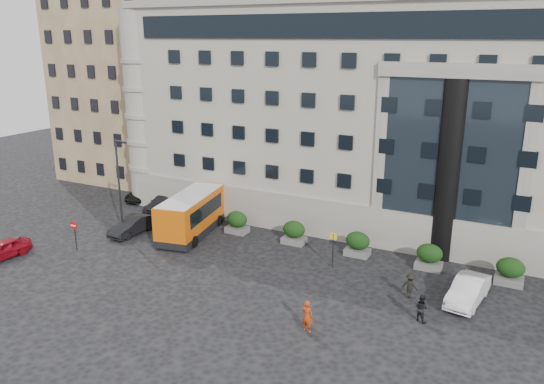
{
  "coord_description": "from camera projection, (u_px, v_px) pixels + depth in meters",
  "views": [
    {
      "loc": [
        17.41,
        -27.59,
        15.75
      ],
      "look_at": [
        0.87,
        4.66,
        5.0
      ],
      "focal_mm": 35.0,
      "sensor_mm": 36.0,
      "label": 1
    }
  ],
  "objects": [
    {
      "name": "pedestrian_a",
      "position": [
        307.0,
        316.0,
        29.05
      ],
      "size": [
        0.74,
        0.54,
        1.89
      ],
      "primitive_type": "imported",
      "rotation": [
        0.0,
        0.0,
        3.01
      ],
      "color": "#A83110",
      "rests_on": "ground"
    },
    {
      "name": "street_lamp",
      "position": [
        120.0,
        184.0,
        42.17
      ],
      "size": [
        1.16,
        0.18,
        8.0
      ],
      "color": "#262628",
      "rests_on": "ground"
    },
    {
      "name": "pedestrian_c",
      "position": [
        410.0,
        286.0,
        32.9
      ],
      "size": [
        1.1,
        0.7,
        1.61
      ],
      "primitive_type": "imported",
      "rotation": [
        0.0,
        0.0,
        3.04
      ],
      "color": "black",
      "rests_on": "ground"
    },
    {
      "name": "apartment_far",
      "position": [
        206.0,
        69.0,
        76.74
      ],
      "size": [
        13.0,
        13.0,
        22.0
      ],
      "primitive_type": "cube",
      "color": "brown",
      "rests_on": "ground"
    },
    {
      "name": "civic_building",
      "position": [
        406.0,
        111.0,
        49.22
      ],
      "size": [
        44.0,
        24.0,
        18.0
      ],
      "primitive_type": "cube",
      "color": "gray",
      "rests_on": "ground"
    },
    {
      "name": "parked_car_d",
      "position": [
        144.0,
        193.0,
        52.69
      ],
      "size": [
        2.63,
        4.78,
        1.27
      ],
      "primitive_type": "imported",
      "rotation": [
        0.0,
        0.0,
        0.12
      ],
      "color": "black",
      "rests_on": "ground"
    },
    {
      "name": "hedge_a",
      "position": [
        237.0,
        222.0,
        43.77
      ],
      "size": [
        1.8,
        1.26,
        1.84
      ],
      "color": "#5D5D5B",
      "rests_on": "ground"
    },
    {
      "name": "parked_car_c",
      "position": [
        163.0,
        203.0,
        49.53
      ],
      "size": [
        2.46,
        5.04,
        1.41
      ],
      "primitive_type": "imported",
      "rotation": [
        0.0,
        0.0,
        0.1
      ],
      "color": "black",
      "rests_on": "ground"
    },
    {
      "name": "parked_car_a",
      "position": [
        2.0,
        249.0,
        38.76
      ],
      "size": [
        1.99,
        4.22,
        1.4
      ],
      "primitive_type": "imported",
      "rotation": [
        0.0,
        0.0,
        -0.08
      ],
      "color": "maroon",
      "rests_on": "ground"
    },
    {
      "name": "apartment_near",
      "position": [
        139.0,
        88.0,
        60.35
      ],
      "size": [
        14.0,
        14.0,
        20.0
      ],
      "primitive_type": "cube",
      "color": "#80644A",
      "rests_on": "ground"
    },
    {
      "name": "bus_stop_sign",
      "position": [
        333.0,
        244.0,
        37.0
      ],
      "size": [
        0.5,
        0.08,
        2.52
      ],
      "color": "#262628",
      "rests_on": "ground"
    },
    {
      "name": "hedge_c",
      "position": [
        358.0,
        244.0,
        39.22
      ],
      "size": [
        1.8,
        1.26,
        1.84
      ],
      "color": "#5D5D5B",
      "rests_on": "ground"
    },
    {
      "name": "parked_car_b",
      "position": [
        133.0,
        226.0,
        43.55
      ],
      "size": [
        1.7,
        4.43,
        1.44
      ],
      "primitive_type": "imported",
      "rotation": [
        0.0,
        0.0,
        -0.04
      ],
      "color": "black",
      "rests_on": "ground"
    },
    {
      "name": "hedge_b",
      "position": [
        294.0,
        232.0,
        41.5
      ],
      "size": [
        1.8,
        1.26,
        1.84
      ],
      "color": "#5D5D5B",
      "rests_on": "ground"
    },
    {
      "name": "red_truck",
      "position": [
        205.0,
        184.0,
        53.27
      ],
      "size": [
        2.67,
        5.13,
        2.68
      ],
      "rotation": [
        0.0,
        0.0,
        -0.08
      ],
      "color": "maroon",
      "rests_on": "ground"
    },
    {
      "name": "white_taxi",
      "position": [
        468.0,
        290.0,
        32.35
      ],
      "size": [
        2.27,
        4.88,
        1.55
      ],
      "primitive_type": "imported",
      "rotation": [
        0.0,
        0.0,
        -0.14
      ],
      "color": "silver",
      "rests_on": "ground"
    },
    {
      "name": "entrance_column",
      "position": [
        449.0,
        172.0,
        37.32
      ],
      "size": [
        1.8,
        1.8,
        13.0
      ],
      "primitive_type": "cylinder",
      "color": "black",
      "rests_on": "ground"
    },
    {
      "name": "minibus",
      "position": [
        191.0,
        213.0,
        43.19
      ],
      "size": [
        4.2,
        8.38,
        3.34
      ],
      "rotation": [
        0.0,
        0.0,
        0.19
      ],
      "color": "#C35109",
      "rests_on": "ground"
    },
    {
      "name": "ground",
      "position": [
        229.0,
        279.0,
        35.63
      ],
      "size": [
        120.0,
        120.0,
        0.0
      ],
      "primitive_type": "plane",
      "color": "black",
      "rests_on": "ground"
    },
    {
      "name": "no_entry_sign",
      "position": [
        74.0,
        230.0,
        39.97
      ],
      "size": [
        0.64,
        0.16,
        2.32
      ],
      "color": "#262628",
      "rests_on": "ground"
    },
    {
      "name": "hedge_d",
      "position": [
        429.0,
        256.0,
        36.95
      ],
      "size": [
        1.8,
        1.26,
        1.84
      ],
      "color": "#5D5D5B",
      "rests_on": "ground"
    },
    {
      "name": "hedge_e",
      "position": [
        510.0,
        271.0,
        34.67
      ],
      "size": [
        1.8,
        1.26,
        1.84
      ],
      "color": "#5D5D5B",
      "rests_on": "ground"
    },
    {
      "name": "pedestrian_b",
      "position": [
        421.0,
        308.0,
        30.18
      ],
      "size": [
        0.98,
        0.88,
        1.64
      ],
      "primitive_type": "imported",
      "rotation": [
        0.0,
        0.0,
        2.74
      ],
      "color": "black",
      "rests_on": "ground"
    }
  ]
}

